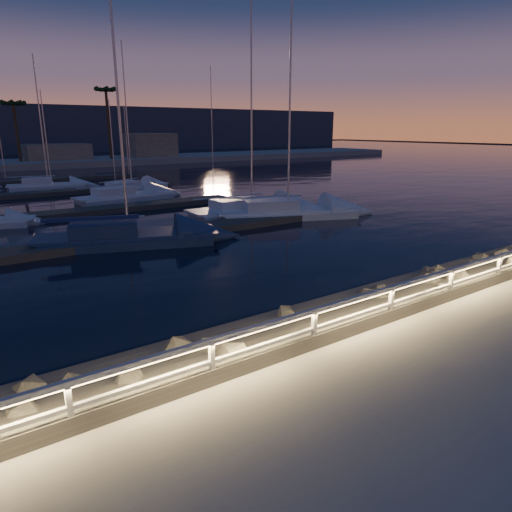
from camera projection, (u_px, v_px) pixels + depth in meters
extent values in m
plane|color=#9E988E|center=(366.00, 328.00, 12.92)|extent=(400.00, 400.00, 0.00)
cube|color=#9E988E|center=(445.00, 368.00, 10.98)|extent=(240.00, 5.00, 0.20)
cube|color=#656157|center=(329.00, 320.00, 14.19)|extent=(240.00, 3.45, 1.29)
plane|color=black|center=(2.00, 166.00, 76.26)|extent=(320.00, 320.00, 0.00)
plane|color=black|center=(363.00, 366.00, 13.25)|extent=(400.00, 400.00, 0.00)
cube|color=silver|center=(70.00, 408.00, 8.38)|extent=(0.11, 0.11, 1.00)
cube|color=silver|center=(212.00, 362.00, 10.04)|extent=(0.11, 0.11, 1.00)
cube|color=silver|center=(314.00, 329.00, 11.69)|extent=(0.11, 0.11, 1.00)
cube|color=silver|center=(391.00, 304.00, 13.34)|extent=(0.11, 0.11, 1.00)
cube|color=silver|center=(451.00, 285.00, 14.99)|extent=(0.11, 0.11, 1.00)
cube|color=silver|center=(499.00, 269.00, 16.64)|extent=(0.11, 0.11, 1.00)
cube|color=silver|center=(369.00, 295.00, 12.65)|extent=(44.00, 0.12, 0.12)
cube|color=silver|center=(367.00, 311.00, 12.79)|extent=(44.00, 0.09, 0.09)
cube|color=#EBBB6A|center=(369.00, 298.00, 12.66)|extent=(44.00, 0.04, 0.03)
sphere|color=#656157|center=(337.00, 314.00, 14.47)|extent=(0.95, 0.95, 0.95)
sphere|color=#656157|center=(438.00, 293.00, 15.74)|extent=(0.71, 0.71, 0.71)
sphere|color=#656157|center=(323.00, 330.00, 12.92)|extent=(0.79, 0.79, 0.79)
sphere|color=#656157|center=(442.00, 286.00, 16.71)|extent=(0.89, 0.89, 0.89)
sphere|color=#656157|center=(296.00, 332.00, 13.03)|extent=(0.73, 0.73, 0.73)
cube|color=#534C44|center=(149.00, 236.00, 25.67)|extent=(22.00, 2.00, 0.40)
cube|color=#534C44|center=(97.00, 211.00, 33.56)|extent=(22.00, 2.00, 0.40)
cube|color=#534C44|center=(59.00, 192.00, 43.04)|extent=(22.00, 2.00, 0.40)
cube|color=#534C44|center=(35.00, 181.00, 52.51)|extent=(22.00, 2.00, 0.40)
cube|color=#9E988E|center=(6.00, 165.00, 71.41)|extent=(160.00, 14.00, 1.20)
cube|color=gray|center=(58.00, 154.00, 76.20)|extent=(10.00, 6.00, 3.00)
cube|color=gray|center=(150.00, 147.00, 84.00)|extent=(8.00, 7.00, 4.60)
cylinder|color=#503B25|center=(17.00, 132.00, 70.34)|extent=(0.44, 0.44, 9.00)
cylinder|color=#503B25|center=(109.00, 124.00, 76.92)|extent=(0.44, 0.44, 11.50)
cube|color=navy|center=(129.00, 242.00, 24.54)|extent=(9.17, 5.65, 0.63)
cube|color=navy|center=(128.00, 235.00, 24.44)|extent=(9.71, 5.48, 0.17)
cube|color=navy|center=(104.00, 229.00, 24.02)|extent=(3.92, 3.18, 0.74)
cylinder|color=#B4B4B9|center=(117.00, 82.00, 22.36)|extent=(0.14, 0.14, 15.11)
cylinder|color=#B4B4B9|center=(91.00, 219.00, 23.71)|extent=(5.16, 1.91, 0.09)
cube|color=silver|center=(252.00, 212.00, 33.12)|extent=(8.97, 3.46, 0.59)
cube|color=silver|center=(252.00, 207.00, 33.02)|extent=(9.68, 3.07, 0.16)
cube|color=silver|center=(237.00, 204.00, 32.30)|extent=(3.55, 2.41, 0.70)
cylinder|color=#B4B4B9|center=(251.00, 94.00, 30.92)|extent=(0.13, 0.13, 15.30)
cylinder|color=#B4B4B9|center=(229.00, 197.00, 31.85)|extent=(5.50, 0.42, 0.09)
cube|color=silver|center=(126.00, 199.00, 39.36)|extent=(8.28, 3.64, 0.58)
cube|color=silver|center=(126.00, 195.00, 39.26)|extent=(8.89, 3.33, 0.16)
cube|color=silver|center=(113.00, 192.00, 38.44)|extent=(3.34, 2.37, 0.68)
cylinder|color=#B4B4B9|center=(119.00, 109.00, 37.34)|extent=(0.13, 0.13, 13.90)
cylinder|color=#B4B4B9|center=(106.00, 186.00, 37.94)|extent=(4.98, 0.70, 0.08)
cube|color=silver|center=(288.00, 215.00, 31.98)|extent=(9.79, 6.37, 0.62)
cube|color=silver|center=(288.00, 210.00, 31.87)|extent=(10.33, 6.24, 0.17)
cube|color=silver|center=(270.00, 205.00, 31.49)|extent=(4.23, 3.52, 0.74)
cylinder|color=#B4B4B9|center=(290.00, 85.00, 29.65)|extent=(0.14, 0.14, 16.15)
cylinder|color=#B4B4B9|center=(261.00, 197.00, 31.20)|extent=(5.42, 2.27, 0.09)
cube|color=silver|center=(132.00, 190.00, 45.00)|extent=(7.98, 5.39, 0.51)
cube|color=silver|center=(132.00, 187.00, 44.91)|extent=(8.40, 5.30, 0.14)
cube|color=silver|center=(123.00, 185.00, 43.95)|extent=(3.47, 2.93, 0.60)
cylinder|color=#B4B4B9|center=(127.00, 116.00, 43.10)|extent=(0.11, 0.11, 13.20)
cylinder|color=#B4B4B9|center=(119.00, 180.00, 43.39)|extent=(4.38, 1.99, 0.07)
cube|color=silver|center=(49.00, 188.00, 46.77)|extent=(7.43, 3.83, 0.55)
cube|color=silver|center=(48.00, 184.00, 46.67)|extent=(7.93, 3.61, 0.15)
cube|color=silver|center=(37.00, 181.00, 46.21)|extent=(3.07, 2.32, 0.65)
cylinder|color=#B4B4B9|center=(41.00, 121.00, 44.98)|extent=(0.12, 0.12, 12.31)
cylinder|color=#B4B4B9|center=(31.00, 176.00, 45.89)|extent=(4.34, 1.03, 0.08)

